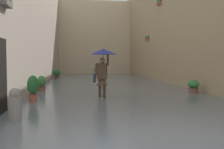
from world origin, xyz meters
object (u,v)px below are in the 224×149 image
potted_plant_near_left (193,87)px  mooring_bollard (15,106)px  person_wading (103,62)px  potted_plant_near_right (42,84)px  potted_plant_far_right (57,74)px  potted_plant_mid_right (33,89)px

potted_plant_near_left → mooring_bollard: bearing=35.6°
person_wading → mooring_bollard: person_wading is taller
potted_plant_near_right → potted_plant_far_right: bearing=-89.9°
person_wading → mooring_bollard: (2.50, 3.85, -1.06)m
potted_plant_near_left → potted_plant_near_right: 7.08m
potted_plant_near_left → potted_plant_far_right: bearing=-57.3°
mooring_bollard → person_wading: bearing=-122.9°
potted_plant_mid_right → potted_plant_near_left: (-6.74, -1.83, -0.20)m
potted_plant_near_left → mooring_bollard: (6.68, 4.78, 0.07)m
person_wading → potted_plant_mid_right: size_ratio=2.00×
potted_plant_near_left → potted_plant_far_right: size_ratio=0.81×
potted_plant_near_right → mooring_bollard: size_ratio=0.93×
potted_plant_mid_right → potted_plant_near_left: bearing=-164.8°
person_wading → potted_plant_far_right: (2.74, -11.69, -1.03)m
person_wading → potted_plant_mid_right: (2.56, 0.91, -0.93)m
potted_plant_far_right → potted_plant_near_right: 9.20m
person_wading → mooring_bollard: bearing=57.1°
potted_plant_far_right → potted_plant_near_right: potted_plant_far_right is taller
potted_plant_near_right → mooring_bollard: bearing=92.1°
potted_plant_near_left → potted_plant_mid_right: bearing=15.2°
potted_plant_near_left → potted_plant_far_right: potted_plant_far_right is taller
potted_plant_mid_right → potted_plant_far_right: (0.18, -12.60, -0.10)m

